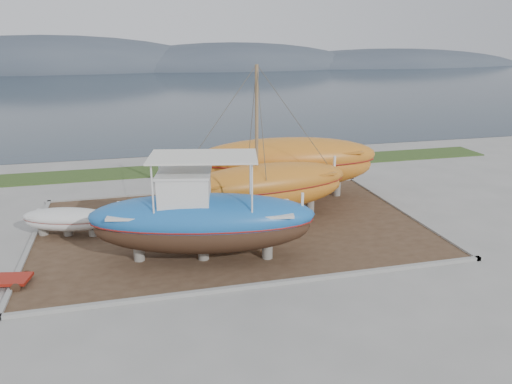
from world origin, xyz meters
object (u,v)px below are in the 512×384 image
object	(u,v)px
white_dinghy	(67,222)
orange_sailboat	(265,146)
orange_bare_hull	(287,169)
blue_caique	(202,209)
red_trailer	(8,282)

from	to	relation	value
white_dinghy	orange_sailboat	bearing A→B (deg)	14.26
orange_sailboat	orange_bare_hull	bearing A→B (deg)	47.88
blue_caique	orange_sailboat	world-z (taller)	orange_sailboat
orange_bare_hull	red_trailer	size ratio (longest dim) A/B	4.36
orange_sailboat	orange_bare_hull	xyz separation A→B (m)	(2.16, 3.23, -2.12)
white_dinghy	red_trailer	distance (m)	4.89
blue_caique	orange_bare_hull	size ratio (longest dim) A/B	0.89
blue_caique	white_dinghy	distance (m)	7.20
orange_sailboat	orange_bare_hull	distance (m)	4.43
blue_caique	red_trailer	bearing A→B (deg)	-164.97
blue_caique	white_dinghy	size ratio (longest dim) A/B	2.22
orange_sailboat	red_trailer	xyz separation A→B (m)	(-11.01, -4.13, -3.69)
orange_sailboat	red_trailer	distance (m)	12.32
blue_caique	orange_bare_hull	xyz separation A→B (m)	(5.80, 6.96, -0.52)
blue_caique	red_trailer	xyz separation A→B (m)	(-7.37, -0.41, -2.09)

